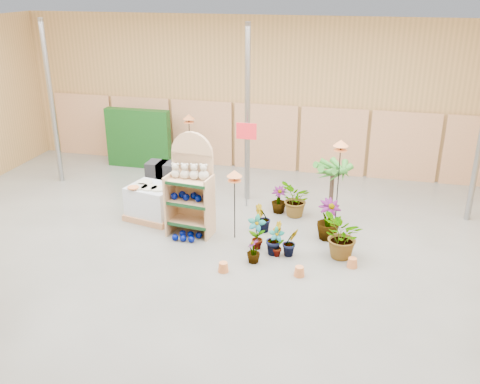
# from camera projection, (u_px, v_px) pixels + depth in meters

# --- Properties ---
(room) EXTENTS (15.20, 12.10, 4.70)m
(room) POSITION_uv_depth(u_px,v_px,m) (219.00, 147.00, 11.06)
(room) COLOR #5E5F58
(room) RESTS_ON ground
(display_shelf) EXTENTS (1.05, 0.72, 2.35)m
(display_shelf) POSITION_uv_depth(u_px,v_px,m) (192.00, 188.00, 12.00)
(display_shelf) COLOR tan
(display_shelf) RESTS_ON ground
(teddy_bears) EXTENTS (0.87, 0.23, 0.37)m
(teddy_bears) POSITION_uv_depth(u_px,v_px,m) (191.00, 173.00, 11.74)
(teddy_bears) COLOR beige
(teddy_bears) RESTS_ON display_shelf
(gazing_balls_shelf) EXTENTS (0.87, 0.30, 0.16)m
(gazing_balls_shelf) POSITION_uv_depth(u_px,v_px,m) (190.00, 196.00, 11.94)
(gazing_balls_shelf) COLOR #000A62
(gazing_balls_shelf) RESTS_ON display_shelf
(gazing_balls_floor) EXTENTS (0.63, 0.39, 0.15)m
(gazing_balls_floor) POSITION_uv_depth(u_px,v_px,m) (187.00, 236.00, 11.99)
(gazing_balls_floor) COLOR #000A62
(gazing_balls_floor) RESTS_ON ground
(pallet_stack) EXTENTS (1.36, 1.21, 0.87)m
(pallet_stack) POSITION_uv_depth(u_px,v_px,m) (153.00, 202.00, 12.92)
(pallet_stack) COLOR #AA764F
(pallet_stack) RESTS_ON ground
(charcoal_planters) EXTENTS (0.80, 0.50, 1.00)m
(charcoal_planters) POSITION_uv_depth(u_px,v_px,m) (163.00, 180.00, 14.07)
(charcoal_planters) COLOR black
(charcoal_planters) RESTS_ON ground
(trellis_stock) EXTENTS (2.00, 0.30, 1.80)m
(trellis_stock) POSITION_uv_depth(u_px,v_px,m) (138.00, 138.00, 16.26)
(trellis_stock) COLOR #103D11
(trellis_stock) RESTS_ON ground
(offer_sign) EXTENTS (0.50, 0.08, 2.20)m
(offer_sign) POSITION_uv_depth(u_px,v_px,m) (246.00, 148.00, 13.14)
(offer_sign) COLOR gray
(offer_sign) RESTS_ON ground
(bird_table_front) EXTENTS (0.34, 0.34, 1.62)m
(bird_table_front) POSITION_uv_depth(u_px,v_px,m) (234.00, 176.00, 11.54)
(bird_table_front) COLOR black
(bird_table_front) RESTS_ON ground
(bird_table_right) EXTENTS (0.34, 0.34, 2.17)m
(bird_table_right) POSITION_uv_depth(u_px,v_px,m) (341.00, 146.00, 11.76)
(bird_table_right) COLOR black
(bird_table_right) RESTS_ON ground
(bird_table_back) EXTENTS (0.34, 0.34, 1.84)m
(bird_table_back) POSITION_uv_depth(u_px,v_px,m) (189.00, 119.00, 15.26)
(bird_table_back) COLOR black
(bird_table_back) RESTS_ON ground
(palm) EXTENTS (0.70, 0.70, 1.62)m
(palm) POSITION_uv_depth(u_px,v_px,m) (333.00, 168.00, 12.35)
(palm) COLOR #402F23
(palm) RESTS_ON ground
(potted_plant_0) EXTENTS (0.42, 0.29, 0.77)m
(potted_plant_0) POSITION_uv_depth(u_px,v_px,m) (257.00, 233.00, 11.47)
(potted_plant_0) COLOR #2E7A25
(potted_plant_0) RESTS_ON ground
(potted_plant_1) EXTENTS (0.38, 0.45, 0.73)m
(potted_plant_1) POSITION_uv_depth(u_px,v_px,m) (274.00, 238.00, 11.28)
(potted_plant_1) COLOR #2E7A25
(potted_plant_1) RESTS_ON ground
(potted_plant_3) EXTENTS (0.72, 0.72, 0.93)m
(potted_plant_3) POSITION_uv_depth(u_px,v_px,m) (328.00, 220.00, 11.88)
(potted_plant_3) COLOR #2E7A25
(potted_plant_3) RESTS_ON ground
(potted_plant_5) EXTENTS (0.48, 0.47, 0.68)m
(potted_plant_5) POSITION_uv_depth(u_px,v_px,m) (263.00, 218.00, 12.25)
(potted_plant_5) COLOR #2E7A25
(potted_plant_5) RESTS_ON ground
(potted_plant_6) EXTENTS (0.81, 0.90, 0.90)m
(potted_plant_6) POSITION_uv_depth(u_px,v_px,m) (296.00, 200.00, 12.99)
(potted_plant_6) COLOR #2E7A25
(potted_plant_6) RESTS_ON ground
(potted_plant_7) EXTENTS (0.30, 0.30, 0.52)m
(potted_plant_7) POSITION_uv_depth(u_px,v_px,m) (253.00, 251.00, 10.97)
(potted_plant_7) COLOR #2E7A25
(potted_plant_7) RESTS_ON ground
(potted_plant_8) EXTENTS (0.39, 0.32, 0.65)m
(potted_plant_8) POSITION_uv_depth(u_px,v_px,m) (277.00, 242.00, 11.19)
(potted_plant_8) COLOR #2E7A25
(potted_plant_8) RESTS_ON ground
(potted_plant_9) EXTENTS (0.44, 0.42, 0.62)m
(potted_plant_9) POSITION_uv_depth(u_px,v_px,m) (290.00, 242.00, 11.22)
(potted_plant_9) COLOR #2E7A25
(potted_plant_9) RESTS_ON ground
(potted_plant_10) EXTENTS (0.89, 0.99, 0.99)m
(potted_plant_10) POSITION_uv_depth(u_px,v_px,m) (343.00, 237.00, 11.04)
(potted_plant_10) COLOR #2E7A25
(potted_plant_10) RESTS_ON ground
(potted_plant_11) EXTENTS (0.38, 0.38, 0.67)m
(potted_plant_11) POSITION_uv_depth(u_px,v_px,m) (279.00, 200.00, 13.27)
(potted_plant_11) COLOR #2E7A25
(potted_plant_11) RESTS_ON ground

